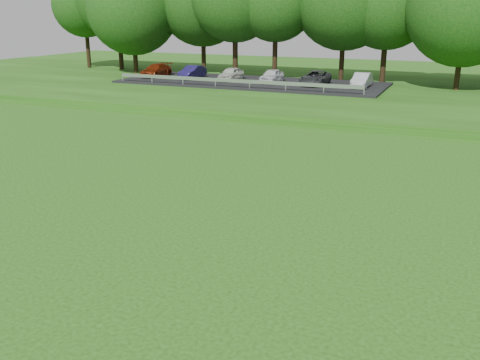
% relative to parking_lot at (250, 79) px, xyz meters
% --- Properties ---
extents(parking_lot, '(24.00, 9.00, 1.38)m').
position_rel_parking_lot_xyz_m(parking_lot, '(0.00, 0.00, 0.00)').
color(parking_lot, black).
rests_on(parking_lot, berm).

